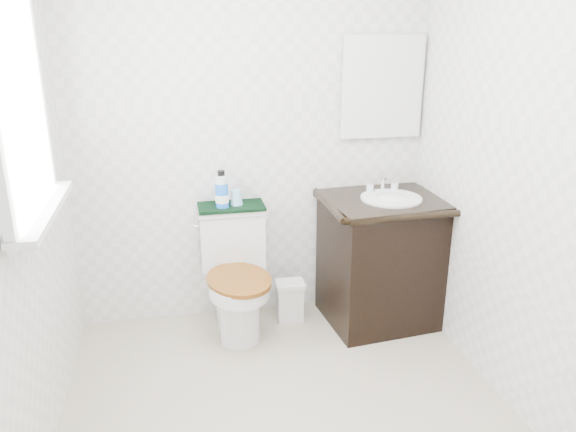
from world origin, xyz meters
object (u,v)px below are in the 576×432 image
object	(u,v)px
vanity	(381,257)
mouthwash_bottle	(222,190)
trash_bin	(290,300)
toilet	(236,279)
cup	(236,197)

from	to	relation	value
vanity	mouthwash_bottle	size ratio (longest dim) A/B	4.07
mouthwash_bottle	trash_bin	bearing A→B (deg)	-8.02
toilet	cup	world-z (taller)	cup
cup	mouthwash_bottle	bearing A→B (deg)	-163.58
toilet	trash_bin	distance (m)	0.40
mouthwash_bottle	toilet	bearing A→B (deg)	-59.81
vanity	mouthwash_bottle	xyz separation A→B (m)	(-0.97, 0.16, 0.45)
trash_bin	mouthwash_bottle	distance (m)	0.85
vanity	cup	bearing A→B (deg)	168.04
toilet	vanity	bearing A→B (deg)	-4.15
trash_bin	mouthwash_bottle	size ratio (longest dim) A/B	1.16
toilet	trash_bin	size ratio (longest dim) A/B	2.88
trash_bin	cup	world-z (taller)	cup
trash_bin	cup	bearing A→B (deg)	165.23
vanity	cup	distance (m)	0.98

